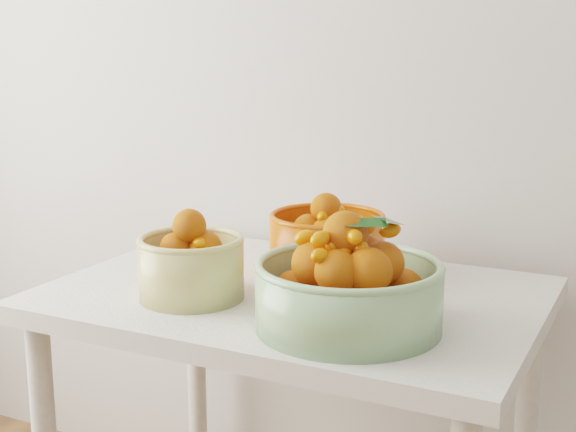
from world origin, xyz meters
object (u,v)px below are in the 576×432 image
Objects in this scene: bowl_cream at (191,265)px; bowl_green at (349,288)px; table at (294,333)px; bowl_orange at (327,242)px.

bowl_green reaches higher than bowl_cream.
table is 3.87× the size of bowl_cream.
bowl_cream is at bearing -139.48° from table.
bowl_cream is (-0.16, -0.14, 0.16)m from table.
table is 0.22m from bowl_orange.
bowl_orange is (0.18, 0.28, 0.00)m from bowl_cream.
table is at bearing -95.06° from bowl_orange.
table is at bearing 139.22° from bowl_green.
bowl_cream is at bearing -122.39° from bowl_orange.
bowl_cream is 0.33m from bowl_orange.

